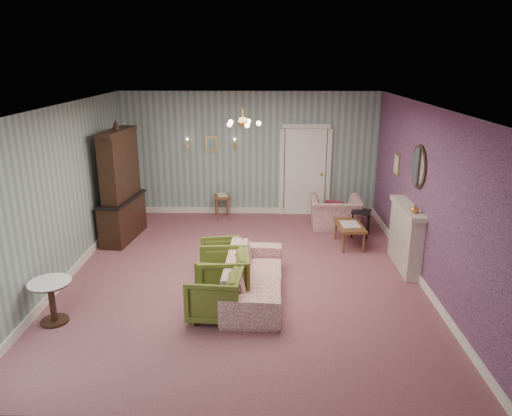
{
  "coord_description": "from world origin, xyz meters",
  "views": [
    {
      "loc": [
        0.35,
        -7.65,
        3.63
      ],
      "look_at": [
        0.2,
        0.4,
        1.1
      ],
      "focal_mm": 33.79,
      "sensor_mm": 36.0,
      "label": 1
    }
  ],
  "objects_px": {
    "sofa_chintz": "(254,269)",
    "wingback_chair": "(336,208)",
    "olive_chair_b": "(223,272)",
    "side_table_black": "(361,224)",
    "dresser": "(120,182)",
    "olive_chair_c": "(221,257)",
    "coffee_table": "(349,235)",
    "fireplace": "(405,237)",
    "pedestal_table": "(52,302)",
    "olive_chair_a": "(215,292)"
  },
  "relations": [
    {
      "from": "wingback_chair",
      "to": "fireplace",
      "type": "bearing_deg",
      "value": 116.78
    },
    {
      "from": "sofa_chintz",
      "to": "side_table_black",
      "type": "height_order",
      "value": "sofa_chintz"
    },
    {
      "from": "dresser",
      "to": "fireplace",
      "type": "distance_m",
      "value": 5.65
    },
    {
      "from": "olive_chair_b",
      "to": "dresser",
      "type": "relative_size",
      "value": 0.33
    },
    {
      "from": "sofa_chintz",
      "to": "pedestal_table",
      "type": "height_order",
      "value": "sofa_chintz"
    },
    {
      "from": "coffee_table",
      "to": "pedestal_table",
      "type": "bearing_deg",
      "value": -147.15
    },
    {
      "from": "dresser",
      "to": "coffee_table",
      "type": "distance_m",
      "value": 4.75
    },
    {
      "from": "side_table_black",
      "to": "sofa_chintz",
      "type": "bearing_deg",
      "value": -129.38
    },
    {
      "from": "olive_chair_a",
      "to": "pedestal_table",
      "type": "distance_m",
      "value": 2.3
    },
    {
      "from": "sofa_chintz",
      "to": "coffee_table",
      "type": "relative_size",
      "value": 2.53
    },
    {
      "from": "olive_chair_a",
      "to": "wingback_chair",
      "type": "xyz_separation_m",
      "value": [
        2.27,
        3.86,
        0.08
      ]
    },
    {
      "from": "olive_chair_b",
      "to": "dresser",
      "type": "xyz_separation_m",
      "value": [
        -2.3,
        2.5,
        0.8
      ]
    },
    {
      "from": "coffee_table",
      "to": "side_table_black",
      "type": "height_order",
      "value": "side_table_black"
    },
    {
      "from": "sofa_chintz",
      "to": "coffee_table",
      "type": "bearing_deg",
      "value": -38.86
    },
    {
      "from": "side_table_black",
      "to": "olive_chair_b",
      "type": "bearing_deg",
      "value": -134.72
    },
    {
      "from": "wingback_chair",
      "to": "coffee_table",
      "type": "xyz_separation_m",
      "value": [
        0.14,
        -1.02,
        -0.24
      ]
    },
    {
      "from": "olive_chair_a",
      "to": "side_table_black",
      "type": "height_order",
      "value": "olive_chair_a"
    },
    {
      "from": "sofa_chintz",
      "to": "pedestal_table",
      "type": "xyz_separation_m",
      "value": [
        -2.84,
        -0.9,
        -0.11
      ]
    },
    {
      "from": "fireplace",
      "to": "coffee_table",
      "type": "height_order",
      "value": "fireplace"
    },
    {
      "from": "olive_chair_b",
      "to": "side_table_black",
      "type": "height_order",
      "value": "olive_chair_b"
    },
    {
      "from": "olive_chair_b",
      "to": "side_table_black",
      "type": "relative_size",
      "value": 1.4
    },
    {
      "from": "wingback_chair",
      "to": "coffee_table",
      "type": "height_order",
      "value": "wingback_chair"
    },
    {
      "from": "olive_chair_a",
      "to": "olive_chair_b",
      "type": "distance_m",
      "value": 0.66
    },
    {
      "from": "sofa_chintz",
      "to": "wingback_chair",
      "type": "xyz_separation_m",
      "value": [
        1.71,
        3.16,
        0.03
      ]
    },
    {
      "from": "olive_chair_c",
      "to": "coffee_table",
      "type": "distance_m",
      "value": 2.85
    },
    {
      "from": "olive_chair_b",
      "to": "olive_chair_c",
      "type": "distance_m",
      "value": 0.71
    },
    {
      "from": "wingback_chair",
      "to": "dresser",
      "type": "relative_size",
      "value": 0.45
    },
    {
      "from": "olive_chair_c",
      "to": "wingback_chair",
      "type": "relative_size",
      "value": 0.65
    },
    {
      "from": "sofa_chintz",
      "to": "pedestal_table",
      "type": "relative_size",
      "value": 3.47
    },
    {
      "from": "olive_chair_a",
      "to": "wingback_chair",
      "type": "distance_m",
      "value": 4.48
    },
    {
      "from": "fireplace",
      "to": "pedestal_table",
      "type": "xyz_separation_m",
      "value": [
        -5.51,
        -2.01,
        -0.26
      ]
    },
    {
      "from": "wingback_chair",
      "to": "coffee_table",
      "type": "bearing_deg",
      "value": 99.85
    },
    {
      "from": "coffee_table",
      "to": "olive_chair_b",
      "type": "bearing_deg",
      "value": -137.13
    },
    {
      "from": "coffee_table",
      "to": "wingback_chair",
      "type": "bearing_deg",
      "value": 97.99
    },
    {
      "from": "dresser",
      "to": "wingback_chair",
      "type": "bearing_deg",
      "value": 16.09
    },
    {
      "from": "olive_chair_a",
      "to": "coffee_table",
      "type": "xyz_separation_m",
      "value": [
        2.41,
        2.84,
        -0.16
      ]
    },
    {
      "from": "fireplace",
      "to": "coffee_table",
      "type": "bearing_deg",
      "value": 128.26
    },
    {
      "from": "olive_chair_c",
      "to": "dresser",
      "type": "distance_m",
      "value": 2.97
    },
    {
      "from": "dresser",
      "to": "coffee_table",
      "type": "xyz_separation_m",
      "value": [
        4.64,
        -0.33,
        -0.98
      ]
    },
    {
      "from": "olive_chair_a",
      "to": "fireplace",
      "type": "bearing_deg",
      "value": 123.97
    },
    {
      "from": "wingback_chair",
      "to": "dresser",
      "type": "height_order",
      "value": "dresser"
    },
    {
      "from": "coffee_table",
      "to": "pedestal_table",
      "type": "xyz_separation_m",
      "value": [
        -4.7,
        -3.04,
        0.1
      ]
    },
    {
      "from": "olive_chair_c",
      "to": "sofa_chintz",
      "type": "xyz_separation_m",
      "value": [
        0.58,
        -0.66,
        0.09
      ]
    },
    {
      "from": "olive_chair_b",
      "to": "coffee_table",
      "type": "bearing_deg",
      "value": 128.15
    },
    {
      "from": "coffee_table",
      "to": "side_table_black",
      "type": "xyz_separation_m",
      "value": [
        0.32,
        0.52,
        0.06
      ]
    },
    {
      "from": "side_table_black",
      "to": "coffee_table",
      "type": "bearing_deg",
      "value": -121.94
    },
    {
      "from": "side_table_black",
      "to": "dresser",
      "type": "bearing_deg",
      "value": -177.81
    },
    {
      "from": "fireplace",
      "to": "coffee_table",
      "type": "xyz_separation_m",
      "value": [
        -0.81,
        1.02,
        -0.35
      ]
    },
    {
      "from": "olive_chair_a",
      "to": "sofa_chintz",
      "type": "height_order",
      "value": "sofa_chintz"
    },
    {
      "from": "olive_chair_b",
      "to": "side_table_black",
      "type": "xyz_separation_m",
      "value": [
        2.67,
        2.69,
        -0.12
      ]
    }
  ]
}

